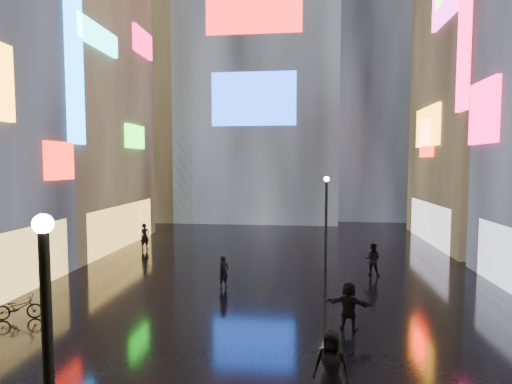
# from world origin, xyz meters

# --- Properties ---
(ground) EXTENTS (140.00, 140.00, 0.00)m
(ground) POSITION_xyz_m (0.00, 20.00, 0.00)
(ground) COLOR black
(ground) RESTS_ON ground
(building_left_far) EXTENTS (10.28, 12.00, 22.00)m
(building_left_far) POSITION_xyz_m (-15.98, 26.00, 10.98)
(building_left_far) COLOR black
(building_left_far) RESTS_ON ground
(building_right_far) EXTENTS (10.28, 12.00, 28.00)m
(building_right_far) POSITION_xyz_m (15.98, 30.00, 13.98)
(building_right_far) COLOR black
(building_right_far) RESTS_ON ground
(tower_main) EXTENTS (16.00, 14.20, 42.00)m
(tower_main) POSITION_xyz_m (-3.00, 43.97, 21.01)
(tower_main) COLOR black
(tower_main) RESTS_ON ground
(tower_flank_right) EXTENTS (12.00, 12.00, 34.00)m
(tower_flank_right) POSITION_xyz_m (9.00, 46.00, 17.00)
(tower_flank_right) COLOR black
(tower_flank_right) RESTS_ON ground
(tower_flank_left) EXTENTS (10.00, 10.00, 26.00)m
(tower_flank_left) POSITION_xyz_m (-14.00, 42.00, 13.00)
(tower_flank_left) COLOR black
(tower_flank_left) RESTS_ON ground
(lamp_near) EXTENTS (0.30, 0.30, 5.20)m
(lamp_near) POSITION_xyz_m (-2.31, 4.50, 2.94)
(lamp_near) COLOR black
(lamp_near) RESTS_ON ground
(lamp_far) EXTENTS (0.30, 0.30, 5.20)m
(lamp_far) POSITION_xyz_m (2.91, 21.90, 2.94)
(lamp_far) COLOR black
(lamp_far) RESTS_ON ground
(pedestrian_4) EXTENTS (1.02, 0.80, 1.83)m
(pedestrian_4) POSITION_xyz_m (2.24, 8.79, 0.91)
(pedestrian_4) COLOR black
(pedestrian_4) RESTS_ON ground
(pedestrian_5) EXTENTS (1.69, 0.86, 1.74)m
(pedestrian_5) POSITION_xyz_m (3.19, 13.19, 0.87)
(pedestrian_5) COLOR black
(pedestrian_5) RESTS_ON ground
(pedestrian_6) EXTENTS (0.64, 0.66, 1.53)m
(pedestrian_6) POSITION_xyz_m (-2.16, 17.48, 0.76)
(pedestrian_6) COLOR black
(pedestrian_6) RESTS_ON ground
(pedestrian_7) EXTENTS (0.98, 0.86, 1.71)m
(pedestrian_7) POSITION_xyz_m (5.28, 20.43, 0.86)
(pedestrian_7) COLOR black
(pedestrian_7) RESTS_ON ground
(umbrella_2) EXTENTS (1.23, 1.23, 0.80)m
(umbrella_2) POSITION_xyz_m (2.24, 8.79, 2.22)
(umbrella_2) COLOR black
(umbrella_2) RESTS_ON pedestrian_4
(bicycle) EXTENTS (1.82, 1.10, 0.90)m
(bicycle) POSITION_xyz_m (-9.20, 12.81, 0.45)
(bicycle) COLOR black
(bicycle) RESTS_ON ground
(pedestrian_8) EXTENTS (0.75, 0.78, 1.80)m
(pedestrian_8) POSITION_xyz_m (-9.20, 25.28, 0.90)
(pedestrian_8) COLOR black
(pedestrian_8) RESTS_ON ground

